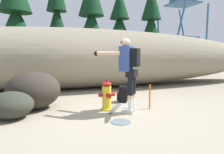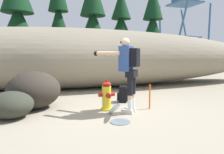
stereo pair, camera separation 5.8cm
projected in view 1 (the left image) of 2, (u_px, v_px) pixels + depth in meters
name	position (u px, v px, depth m)	size (l,w,h in m)	color
ground_plane	(115.00, 111.00, 4.80)	(56.00, 56.00, 0.04)	gray
dirt_embankment	(85.00, 58.00, 8.19)	(17.74, 3.20, 2.36)	gray
fire_hydrant	(107.00, 96.00, 4.82)	(0.39, 0.34, 0.72)	yellow
hydrant_water_jet	(115.00, 111.00, 4.25)	(0.40, 1.01, 0.50)	silver
utility_worker	(127.00, 66.00, 4.55)	(0.98, 0.93, 1.68)	beige
spare_backpack	(123.00, 94.00, 5.66)	(0.35, 0.36, 0.47)	black
boulder_large	(34.00, 90.00, 4.94)	(1.22, 1.27, 0.91)	#2F2922
boulder_mid	(11.00, 105.00, 4.18)	(0.88, 0.93, 0.56)	#2E3127
pine_tree_left	(16.00, 21.00, 11.99)	(2.86, 2.86, 6.56)	#47331E
pine_tree_center	(57.00, 19.00, 13.34)	(2.01, 2.01, 7.04)	#47331E
pine_tree_right	(91.00, 23.00, 13.01)	(2.52, 2.52, 6.54)	#47331E
pine_tree_far_right	(120.00, 24.00, 14.26)	(2.13, 2.13, 5.93)	#47331E
pine_tree_ridge_end	(151.00, 26.00, 14.69)	(2.20, 2.20, 6.40)	#47331E
survey_stake	(150.00, 97.00, 4.92)	(0.04, 0.04, 0.60)	#E55914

